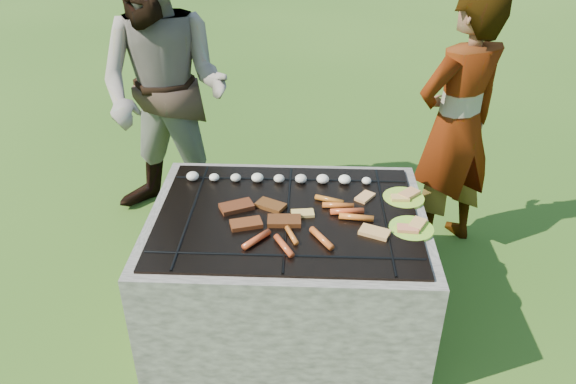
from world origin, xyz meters
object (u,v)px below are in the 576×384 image
at_px(cook, 457,126).
at_px(bystander, 165,92).
at_px(plate_far, 404,197).
at_px(plate_near, 412,228).
at_px(fire_pit, 288,269).

height_order(cook, bystander, bystander).
distance_m(plate_far, plate_near, 0.26).
relative_size(plate_far, bystander, 0.15).
distance_m(cook, bystander, 1.68).
distance_m(fire_pit, cook, 1.24).
relative_size(plate_far, cook, 0.17).
xyz_separation_m(plate_near, cook, (0.34, 0.78, 0.15)).
bearing_deg(fire_pit, plate_near, -9.22).
bearing_deg(cook, plate_near, 36.67).
xyz_separation_m(plate_far, bystander, (-1.32, 0.73, 0.25)).
distance_m(fire_pit, plate_far, 0.67).
bearing_deg(plate_far, bystander, 151.18).
relative_size(cook, bystander, 0.89).
bearing_deg(plate_far, plate_near, -90.30).
bearing_deg(cook, fire_pit, 7.71).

